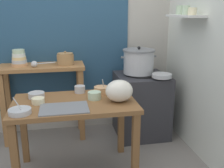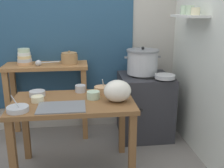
% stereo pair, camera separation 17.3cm
% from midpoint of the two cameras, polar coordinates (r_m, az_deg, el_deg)
% --- Properties ---
extents(wall_back, '(4.40, 0.12, 2.60)m').
position_cam_midpoint_polar(wall_back, '(3.33, -10.70, 11.98)').
color(wall_back, '#B2ADA3').
rests_on(wall_back, ground).
extents(wall_right, '(0.30, 3.20, 2.60)m').
position_cam_midpoint_polar(wall_right, '(2.79, 18.24, 10.69)').
color(wall_right, silver).
rests_on(wall_right, ground).
extents(prep_table, '(1.10, 0.66, 0.72)m').
position_cam_midpoint_polar(prep_table, '(2.44, -10.14, -6.22)').
color(prep_table, brown).
rests_on(prep_table, ground).
extents(back_shelf_table, '(0.96, 0.40, 0.90)m').
position_cam_midpoint_polar(back_shelf_table, '(3.19, -16.29, 0.03)').
color(back_shelf_table, '#9E6B3D').
rests_on(back_shelf_table, ground).
extents(stove_block, '(0.60, 0.61, 0.78)m').
position_cam_midpoint_polar(stove_block, '(3.26, 4.80, -4.50)').
color(stove_block, '#2D2D33').
rests_on(stove_block, ground).
extents(steamer_pot, '(0.43, 0.38, 0.32)m').
position_cam_midpoint_polar(steamer_pot, '(3.12, 4.22, 4.92)').
color(steamer_pot, '#B7BABF').
rests_on(steamer_pot, stove_block).
extents(clay_pot, '(0.19, 0.19, 0.16)m').
position_cam_midpoint_polar(clay_pot, '(3.11, -11.67, 5.36)').
color(clay_pot, '#A37A4C').
rests_on(clay_pot, back_shelf_table).
extents(bowl_stack_enamel, '(0.17, 0.17, 0.18)m').
position_cam_midpoint_polar(bowl_stack_enamel, '(3.18, -21.02, 5.17)').
color(bowl_stack_enamel, tan).
rests_on(bowl_stack_enamel, back_shelf_table).
extents(ladle, '(0.26, 0.10, 0.07)m').
position_cam_midpoint_polar(ladle, '(3.05, -17.92, 4.15)').
color(ladle, '#B7BABF').
rests_on(ladle, back_shelf_table).
extents(serving_tray, '(0.40, 0.28, 0.01)m').
position_cam_midpoint_polar(serving_tray, '(2.24, -12.55, -5.22)').
color(serving_tray, slate).
rests_on(serving_tray, prep_table).
extents(plastic_bag, '(0.25, 0.21, 0.20)m').
position_cam_midpoint_polar(plastic_bag, '(2.33, -0.56, -1.51)').
color(plastic_bag, silver).
rests_on(plastic_bag, prep_table).
extents(wide_pan, '(0.22, 0.22, 0.04)m').
position_cam_midpoint_polar(wide_pan, '(2.98, 9.11, 1.80)').
color(wide_pan, '#B7BABF').
rests_on(wide_pan, stove_block).
extents(prep_bowl_0, '(0.15, 0.15, 0.05)m').
position_cam_midpoint_polar(prep_bowl_0, '(2.58, -17.94, -2.28)').
color(prep_bowl_0, '#B7BABF').
rests_on(prep_bowl_0, prep_table).
extents(prep_bowl_1, '(0.11, 0.11, 0.05)m').
position_cam_midpoint_polar(prep_bowl_1, '(2.41, -17.74, -3.46)').
color(prep_bowl_1, beige).
rests_on(prep_bowl_1, prep_table).
extents(prep_bowl_2, '(0.12, 0.12, 0.07)m').
position_cam_midpoint_polar(prep_bowl_2, '(2.42, -5.89, -2.45)').
color(prep_bowl_2, '#B7D1AD').
rests_on(prep_bowl_2, prep_table).
extents(prep_bowl_3, '(0.18, 0.18, 0.15)m').
position_cam_midpoint_polar(prep_bowl_3, '(2.23, -21.51, -5.53)').
color(prep_bowl_3, '#B7BABF').
rests_on(prep_bowl_3, prep_table).
extents(prep_bowl_4, '(0.11, 0.11, 0.07)m').
position_cam_midpoint_polar(prep_bowl_4, '(2.63, -8.88, -1.09)').
color(prep_bowl_4, '#B7BABF').
rests_on(prep_bowl_4, prep_table).
extents(prep_bowl_5, '(0.15, 0.15, 0.15)m').
position_cam_midpoint_polar(prep_bowl_5, '(2.58, -4.18, -1.26)').
color(prep_bowl_5, tan).
rests_on(prep_bowl_5, prep_table).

